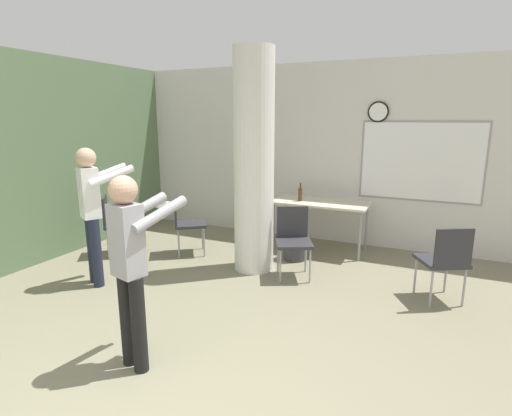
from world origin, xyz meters
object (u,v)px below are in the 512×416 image
object	(u,v)px
chair_table_front	(293,237)
bottle_on_table	(300,194)
person_watching_back	(93,206)
chair_by_left_wall	(116,221)
person_playing_front	(131,258)
chair_mid_room	(445,258)
chair_near_pillar	(185,220)
folding_table	(321,205)

from	to	relation	value
chair_table_front	bottle_on_table	bearing A→B (deg)	104.15
person_watching_back	chair_by_left_wall	bearing A→B (deg)	121.59
chair_table_front	person_playing_front	size ratio (longest dim) A/B	0.56
chair_mid_room	person_playing_front	bearing A→B (deg)	-134.75
bottle_on_table	chair_near_pillar	xyz separation A→B (m)	(-1.43, -0.93, -0.34)
chair_near_pillar	bottle_on_table	bearing A→B (deg)	33.08
chair_near_pillar	person_playing_front	size ratio (longest dim) A/B	0.56
person_playing_front	chair_mid_room	bearing A→B (deg)	45.25
folding_table	chair_by_left_wall	xyz separation A→B (m)	(-2.64, -1.46, -0.18)
bottle_on_table	chair_near_pillar	bearing A→B (deg)	-146.92
chair_table_front	person_watching_back	size ratio (longest dim) A/B	0.53
bottle_on_table	person_playing_front	size ratio (longest dim) A/B	0.18
chair_mid_room	chair_table_front	bearing A→B (deg)	177.65
folding_table	person_playing_front	xyz separation A→B (m)	(-0.53, -3.47, 0.23)
folding_table	bottle_on_table	world-z (taller)	bottle_on_table
bottle_on_table	chair_by_left_wall	xyz separation A→B (m)	(-2.34, -1.37, -0.34)
chair_table_front	chair_by_left_wall	distance (m)	2.63
bottle_on_table	chair_near_pillar	distance (m)	1.75
folding_table	chair_by_left_wall	bearing A→B (deg)	-151.08
chair_mid_room	person_watching_back	size ratio (longest dim) A/B	0.53
chair_by_left_wall	person_watching_back	distance (m)	1.16
bottle_on_table	chair_mid_room	world-z (taller)	bottle_on_table
bottle_on_table	chair_by_left_wall	size ratio (longest dim) A/B	0.32
person_playing_front	bottle_on_table	bearing A→B (deg)	86.01
folding_table	person_playing_front	bearing A→B (deg)	-98.67
chair_table_front	person_playing_front	distance (m)	2.41
person_watching_back	person_playing_front	bearing A→B (deg)	-35.55
chair_table_front	person_watching_back	xyz separation A→B (m)	(-2.05, -1.22, 0.45)
folding_table	person_playing_front	distance (m)	3.52
chair_table_front	chair_by_left_wall	size ratio (longest dim) A/B	1.00
chair_table_front	chair_mid_room	bearing A→B (deg)	-2.35
chair_mid_room	chair_near_pillar	bearing A→B (deg)	176.63
chair_mid_room	chair_by_left_wall	world-z (taller)	same
chair_by_left_wall	person_watching_back	bearing A→B (deg)	-58.41
folding_table	person_playing_front	world-z (taller)	person_playing_front
person_playing_front	chair_near_pillar	bearing A→B (deg)	116.03
folding_table	bottle_on_table	xyz separation A→B (m)	(-0.29, -0.09, 0.16)
chair_table_front	chair_near_pillar	size ratio (longest dim) A/B	1.00
chair_mid_room	chair_table_front	distance (m)	1.73
bottle_on_table	chair_table_front	bearing A→B (deg)	-75.85
chair_table_front	chair_by_left_wall	bearing A→B (deg)	-173.32
chair_table_front	chair_near_pillar	bearing A→B (deg)	175.60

